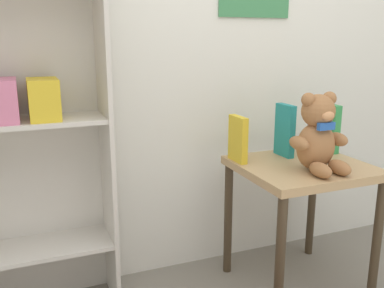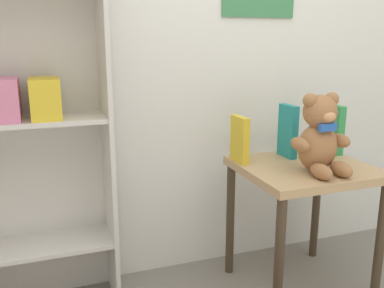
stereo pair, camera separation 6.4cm
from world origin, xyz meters
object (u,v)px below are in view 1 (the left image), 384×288
teddy_bear (318,136)px  book_standing_green (331,128)px  bookshelf_side (22,96)px  book_standing_teal (285,130)px  book_standing_yellow (238,139)px  display_table (301,184)px

teddy_bear → book_standing_green: teddy_bear is taller
bookshelf_side → book_standing_teal: bookshelf_side is taller
book_standing_teal → book_standing_green: 0.25m
book_standing_yellow → book_standing_green: book_standing_green is taller
display_table → book_standing_yellow: bearing=149.2°
book_standing_teal → book_standing_green: (0.25, -0.02, -0.01)m
bookshelf_side → book_standing_teal: size_ratio=6.75×
bookshelf_side → display_table: 1.24m
display_table → book_standing_teal: book_standing_teal is taller
display_table → book_standing_green: (0.25, 0.13, 0.21)m
teddy_bear → book_standing_green: (0.25, 0.22, -0.03)m
display_table → book_standing_teal: bearing=90.0°
bookshelf_side → display_table: size_ratio=2.77×
bookshelf_side → book_standing_yellow: bearing=-7.3°
bookshelf_side → book_standing_teal: bearing=-5.6°
bookshelf_side → display_table: bearing=-13.0°
display_table → book_standing_yellow: (-0.25, 0.15, 0.20)m
bookshelf_side → book_standing_yellow: bookshelf_side is taller
bookshelf_side → book_standing_yellow: 0.92m
book_standing_green → book_standing_teal: bearing=177.3°
teddy_bear → book_standing_green: 0.34m
display_table → book_standing_yellow: 0.35m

